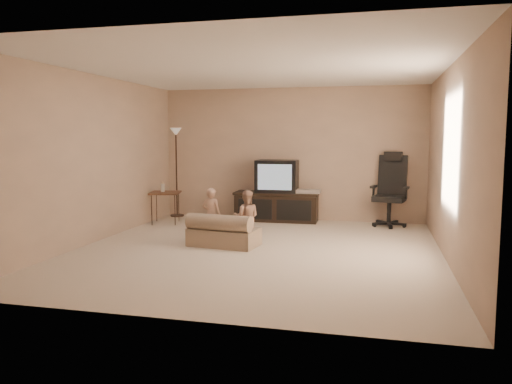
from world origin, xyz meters
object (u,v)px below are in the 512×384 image
office_chair (390,199)px  side_table (165,193)px  child_sofa (223,233)px  toddler_left (211,215)px  toddler_right (246,217)px  floor_lamp (176,152)px  tv_stand (277,196)px

office_chair → side_table: bearing=-158.3°
child_sofa → toddler_left: 0.42m
toddler_left → toddler_right: toddler_left is taller
office_chair → toddler_right: 2.94m
child_sofa → office_chair: bearing=51.8°
toddler_right → side_table: bearing=-45.9°
floor_lamp → toddler_right: bearing=-47.3°
side_table → child_sofa: bearing=-44.9°
floor_lamp → toddler_left: 2.74m
tv_stand → child_sofa: 2.40m
toddler_right → toddler_left: bearing=-12.8°
child_sofa → toddler_left: bearing=142.9°
floor_lamp → toddler_left: size_ratio=2.14×
tv_stand → toddler_right: tv_stand is taller
child_sofa → toddler_left: toddler_left is taller
toddler_right → office_chair: bearing=-145.7°
tv_stand → toddler_right: size_ratio=2.03×
tv_stand → toddler_left: bearing=-107.5°
tv_stand → toddler_left: (-0.59, -2.10, -0.07)m
side_table → toddler_left: bearing=-44.8°
side_table → floor_lamp: bearing=97.9°
office_chair → floor_lamp: 4.18m
tv_stand → child_sofa: bearing=-99.8°
tv_stand → office_chair: 2.06m
tv_stand → toddler_right: (-0.04, -2.12, -0.08)m
office_chair → child_sofa: (-2.39, -2.30, -0.28)m
tv_stand → child_sofa: size_ratio=1.55×
toddler_right → tv_stand: bearing=-101.3°
floor_lamp → side_table: bearing=-82.1°
toddler_left → toddler_right: (0.55, -0.02, -0.01)m
office_chair → toddler_left: bearing=-130.7°
floor_lamp → toddler_right: floor_lamp is taller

